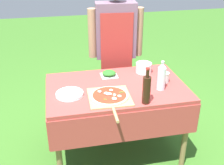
% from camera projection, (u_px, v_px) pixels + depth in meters
% --- Properties ---
extents(ground_plane, '(12.00, 12.00, 0.00)m').
position_uv_depth(ground_plane, '(116.00, 151.00, 2.87)').
color(ground_plane, '#386B23').
extents(prep_table, '(1.26, 0.81, 0.75)m').
position_uv_depth(prep_table, '(116.00, 95.00, 2.58)').
color(prep_table, '#A83D38').
rests_on(prep_table, ground).
extents(person_cook, '(0.59, 0.23, 1.57)m').
position_uv_depth(person_cook, '(116.00, 44.00, 3.04)').
color(person_cook, '#4C4C51').
rests_on(person_cook, ground).
extents(pizza_on_peel, '(0.36, 0.55, 0.05)m').
position_uv_depth(pizza_on_peel, '(110.00, 97.00, 2.34)').
color(pizza_on_peel, tan).
rests_on(pizza_on_peel, prep_table).
extents(oil_bottle, '(0.07, 0.07, 0.31)m').
position_uv_depth(oil_bottle, '(147.00, 89.00, 2.22)').
color(oil_bottle, black).
rests_on(oil_bottle, prep_table).
extents(water_bottle, '(0.07, 0.07, 0.27)m').
position_uv_depth(water_bottle, '(162.00, 76.00, 2.43)').
color(water_bottle, silver).
rests_on(water_bottle, prep_table).
extents(herb_container, '(0.16, 0.15, 0.05)m').
position_uv_depth(herb_container, '(109.00, 73.00, 2.72)').
color(herb_container, silver).
rests_on(herb_container, prep_table).
extents(mixing_tub, '(0.16, 0.16, 0.10)m').
position_uv_depth(mixing_tub, '(144.00, 68.00, 2.79)').
color(mixing_tub, silver).
rests_on(mixing_tub, prep_table).
extents(plate_stack, '(0.23, 0.23, 0.02)m').
position_uv_depth(plate_stack, '(70.00, 94.00, 2.38)').
color(plate_stack, white).
rests_on(plate_stack, prep_table).
extents(sauce_jar, '(0.09, 0.09, 0.09)m').
position_uv_depth(sauce_jar, '(164.00, 78.00, 2.60)').
color(sauce_jar, silver).
rests_on(sauce_jar, prep_table).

